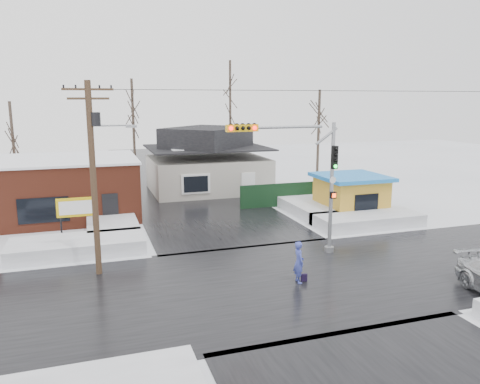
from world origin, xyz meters
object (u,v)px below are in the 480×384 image
object	(u,v)px
traffic_signal	(305,171)
pedestrian	(299,262)
marquee_sign	(76,209)
utility_pole	(94,168)
kiosk	(351,195)

from	to	relation	value
traffic_signal	pedestrian	world-z (taller)	traffic_signal
marquee_sign	utility_pole	bearing A→B (deg)	-79.87
utility_pole	marquee_sign	world-z (taller)	utility_pole
traffic_signal	pedestrian	xyz separation A→B (m)	(-1.87, -3.39, -3.58)
traffic_signal	utility_pole	xyz separation A→B (m)	(-10.36, 0.53, 0.57)
kiosk	pedestrian	bearing A→B (deg)	-130.61
traffic_signal	kiosk	distance (m)	10.43
marquee_sign	pedestrian	world-z (taller)	marquee_sign
traffic_signal	pedestrian	bearing A→B (deg)	-118.84
marquee_sign	pedestrian	size ratio (longest dim) A/B	1.33
kiosk	utility_pole	bearing A→B (deg)	-159.56
traffic_signal	marquee_sign	xyz separation A→B (m)	(-11.43, 6.53, -2.62)
traffic_signal	marquee_sign	size ratio (longest dim) A/B	2.75
utility_pole	kiosk	size ratio (longest dim) A/B	1.96
marquee_sign	kiosk	world-z (taller)	kiosk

